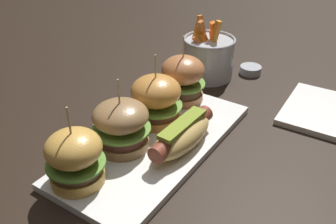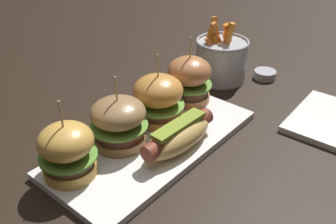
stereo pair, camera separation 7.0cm
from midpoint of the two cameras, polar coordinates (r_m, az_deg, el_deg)
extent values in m
plane|color=black|center=(0.71, -4.70, -5.28)|extent=(3.00, 3.00, 0.00)
cube|color=white|center=(0.70, -4.72, -4.82)|extent=(0.41, 0.19, 0.01)
ellipsoid|color=#DCB360|center=(0.67, -0.83, -3.67)|extent=(0.16, 0.06, 0.05)
cylinder|color=brown|center=(0.66, -0.83, -3.24)|extent=(0.16, 0.04, 0.03)
cube|color=olive|center=(0.65, -0.85, -1.92)|extent=(0.12, 0.03, 0.01)
cylinder|color=gold|center=(0.63, -16.63, -9.32)|extent=(0.09, 0.09, 0.02)
cylinder|color=brown|center=(0.62, -16.87, -8.14)|extent=(0.08, 0.08, 0.01)
cylinder|color=#609338|center=(0.61, -17.00, -7.49)|extent=(0.09, 0.09, 0.00)
ellipsoid|color=gold|center=(0.60, -17.42, -5.33)|extent=(0.09, 0.09, 0.05)
cylinder|color=tan|center=(0.57, -18.08, -1.98)|extent=(0.00, 0.00, 0.06)
cylinder|color=olive|center=(0.69, -9.81, -4.55)|extent=(0.10, 0.10, 0.02)
cylinder|color=#582F26|center=(0.68, -9.95, -3.31)|extent=(0.09, 0.09, 0.02)
cylinder|color=#6B9E3D|center=(0.67, -10.04, -2.52)|extent=(0.10, 0.10, 0.00)
ellipsoid|color=olive|center=(0.66, -10.25, -0.62)|extent=(0.10, 0.10, 0.05)
cylinder|color=tan|center=(0.64, -10.58, 2.37)|extent=(0.00, 0.00, 0.06)
cylinder|color=#C9833B|center=(0.75, -4.45, -0.74)|extent=(0.10, 0.10, 0.02)
cylinder|color=#522E21|center=(0.74, -4.50, 0.32)|extent=(0.09, 0.09, 0.02)
cylinder|color=#6B9E3D|center=(0.74, -4.53, 0.97)|extent=(0.10, 0.10, 0.00)
ellipsoid|color=#C9833B|center=(0.72, -4.63, 3.10)|extent=(0.10, 0.10, 0.06)
cylinder|color=tan|center=(0.70, -4.79, 6.28)|extent=(0.00, 0.00, 0.06)
cylinder|color=#B46E3F|center=(0.82, -0.28, 2.42)|extent=(0.09, 0.09, 0.02)
cylinder|color=#4B3320|center=(0.81, -0.28, 3.54)|extent=(0.08, 0.08, 0.02)
cylinder|color=#6B9E3D|center=(0.81, -0.28, 4.28)|extent=(0.10, 0.10, 0.00)
ellipsoid|color=#B46E3F|center=(0.79, -0.29, 6.30)|extent=(0.09, 0.09, 0.06)
cylinder|color=tan|center=(0.77, -0.30, 9.27)|extent=(0.00, 0.00, 0.06)
cylinder|color=#B7BABF|center=(0.94, 3.97, 7.98)|extent=(0.12, 0.12, 0.09)
torus|color=#A8AAB2|center=(0.92, 4.09, 10.86)|extent=(0.13, 0.13, 0.01)
cube|color=orange|center=(0.92, 3.33, 10.05)|extent=(0.03, 0.03, 0.06)
cube|color=orange|center=(0.93, 3.11, 11.50)|extent=(0.02, 0.04, 0.09)
cube|color=#CD6026|center=(0.91, 2.52, 9.80)|extent=(0.03, 0.03, 0.06)
cube|color=orange|center=(0.92, 3.22, 11.24)|extent=(0.04, 0.02, 0.09)
cube|color=orange|center=(0.94, 4.65, 10.54)|extent=(0.02, 0.02, 0.06)
cube|color=orange|center=(0.93, 3.80, 10.44)|extent=(0.04, 0.02, 0.06)
cube|color=orange|center=(0.93, 2.26, 11.10)|extent=(0.02, 0.03, 0.08)
cube|color=orange|center=(0.94, 2.07, 11.31)|extent=(0.04, 0.02, 0.08)
cube|color=orange|center=(0.92, 4.77, 10.94)|extent=(0.03, 0.03, 0.09)
cube|color=orange|center=(0.93, 4.89, 11.20)|extent=(0.04, 0.02, 0.08)
cylinder|color=#A8AAB2|center=(0.98, 10.37, 6.22)|extent=(0.05, 0.05, 0.02)
cylinder|color=beige|center=(0.98, 10.40, 6.53)|extent=(0.04, 0.04, 0.00)
cube|color=white|center=(0.85, 21.39, -0.30)|extent=(0.20, 0.20, 0.01)
camera|label=1|loc=(0.04, -92.86, -1.77)|focal=40.36mm
camera|label=2|loc=(0.04, 87.14, 1.77)|focal=40.36mm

